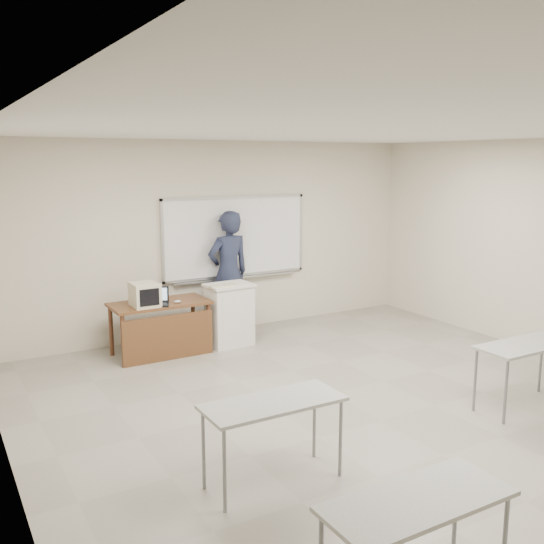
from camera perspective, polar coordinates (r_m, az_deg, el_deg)
floor at (r=6.65m, az=10.21°, el=-13.65°), size 7.00×8.00×0.01m
whiteboard at (r=9.65m, az=-3.44°, el=3.22°), size 2.48×0.10×1.31m
student_desks at (r=5.52m, az=19.68°, el=-11.68°), size 4.40×2.20×0.73m
instructor_desk at (r=8.54m, az=-10.24°, el=-4.38°), size 1.36×0.68×0.75m
podium at (r=8.95m, az=-4.03°, el=-4.00°), size 0.66×0.48×0.92m
crt_monitor at (r=8.36m, az=-11.91°, el=-2.10°), size 0.35×0.40×0.33m
laptop at (r=8.43m, az=-10.91°, el=-2.68°), size 0.32×0.29×0.23m
mouse at (r=8.49m, az=-8.88°, el=-2.77°), size 0.11×0.08×0.04m
keyboard at (r=8.68m, az=-4.61°, el=-1.30°), size 0.41×0.14×0.02m
presenter at (r=9.48m, az=-4.12°, el=-0.06°), size 0.74×0.52×1.94m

